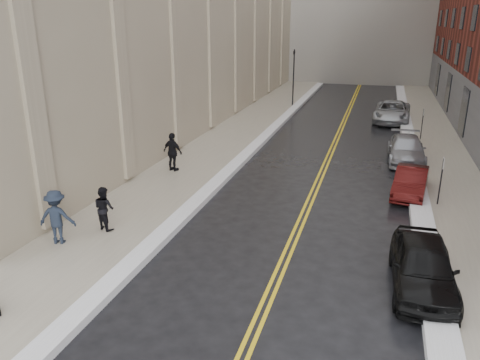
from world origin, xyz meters
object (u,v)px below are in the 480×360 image
Objects in this scene: car_black at (423,266)px; pedestrian_b at (57,217)px; car_silver_near at (406,149)px; car_maroon at (411,182)px; pedestrian_a at (104,208)px; pedestrian_c at (173,152)px; car_silver_far at (392,112)px.

pedestrian_b reaches higher than car_black.
car_silver_near is (0.00, 13.99, -0.06)m from car_black.
car_maroon is 2.33× the size of pedestrian_a.
pedestrian_c is at bearing -154.84° from car_silver_near.
car_silver_far is 2.85× the size of pedestrian_c.
pedestrian_b is at bearing -130.88° from car_silver_near.
pedestrian_b is at bearing -178.20° from car_black.
car_silver_near is 0.84× the size of car_silver_far.
car_black reaches higher than car_silver_near.
car_silver_far reaches higher than car_silver_near.
car_silver_far reaches higher than car_maroon.
car_maroon is 0.81× the size of car_silver_near.
car_maroon is at bearing -84.58° from car_silver_far.
car_silver_near is at bearing 88.20° from car_black.
car_silver_near is at bearing -109.14° from pedestrian_a.
car_maroon is at bearing -125.02° from pedestrian_a.
pedestrian_c is at bearing -106.57° from pedestrian_b.
pedestrian_a is at bearing 110.58° from pedestrian_c.
car_silver_near is 2.39× the size of pedestrian_c.
pedestrian_c is at bearing 143.71° from car_black.
pedestrian_b is (-12.25, -0.77, 0.38)m from car_black.
pedestrian_a is 7.42m from pedestrian_c.
pedestrian_c is (-11.83, 8.13, 0.40)m from car_black.
car_silver_near is 2.45× the size of pedestrian_b.
pedestrian_b is (-12.25, -9.03, 0.49)m from car_maroon.
pedestrian_c is (-11.83, -5.86, 0.46)m from car_silver_near.
car_black is 8.26m from car_maroon.
pedestrian_b is at bearing -136.31° from car_maroon.
pedestrian_a reaches higher than car_black.
car_maroon is at bearing -91.19° from car_silver_near.
pedestrian_c reaches higher than car_maroon.
car_silver_far is at bearing 89.82° from car_black.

